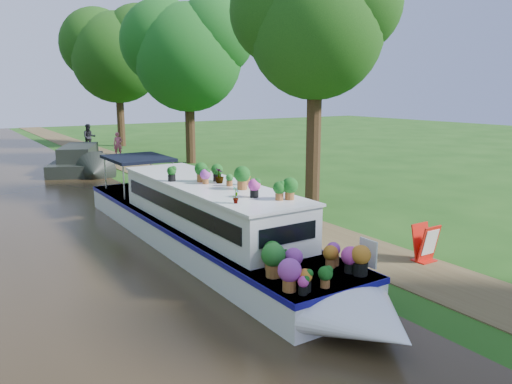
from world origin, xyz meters
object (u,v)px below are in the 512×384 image
object	(u,v)px
plant_boat	(209,221)
sandwich_board	(426,245)
second_boat	(79,161)
pedestrian_pink	(118,144)
pedestrian_dark	(89,137)

from	to	relation	value
plant_boat	sandwich_board	size ratio (longest dim) A/B	14.51
sandwich_board	second_boat	bearing A→B (deg)	100.67
second_boat	pedestrian_pink	world-z (taller)	pedestrian_pink
plant_boat	pedestrian_dark	size ratio (longest dim) A/B	7.38
sandwich_board	pedestrian_dark	distance (m)	28.03
plant_boat	pedestrian_dark	xyz separation A→B (m)	(3.39, 24.45, 0.09)
second_boat	plant_boat	bearing A→B (deg)	-68.90
second_boat	sandwich_board	xyz separation A→B (m)	(3.66, -19.19, -0.09)
sandwich_board	pedestrian_dark	size ratio (longest dim) A/B	0.51
plant_boat	pedestrian_pink	distance (m)	20.52
second_boat	pedestrian_dark	bearing A→B (deg)	94.83
plant_boat	pedestrian_pink	size ratio (longest dim) A/B	8.81
sandwich_board	pedestrian_pink	distance (m)	23.69
pedestrian_pink	pedestrian_dark	xyz separation A→B (m)	(-0.65, 4.33, 0.15)
plant_boat	pedestrian_dark	world-z (taller)	plant_boat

